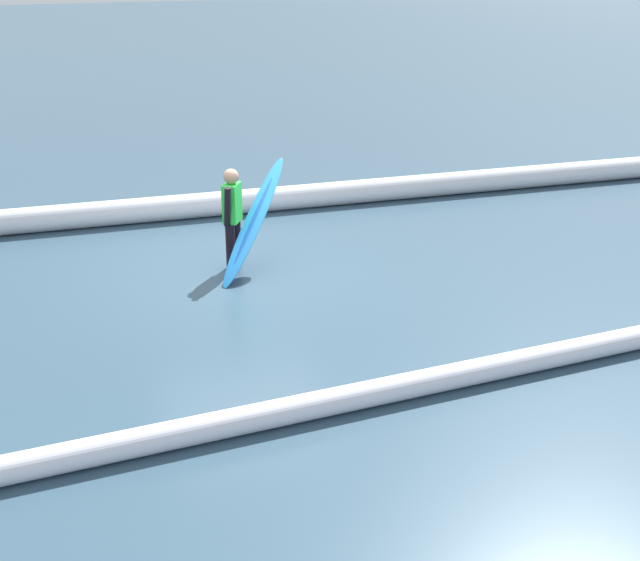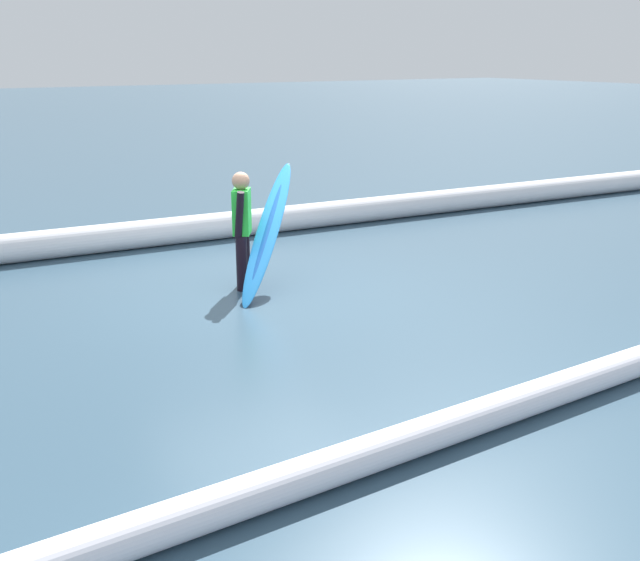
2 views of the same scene
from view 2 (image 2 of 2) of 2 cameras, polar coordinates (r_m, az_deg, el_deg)
ground_plane at (r=9.57m, az=-5.02°, el=-0.56°), size 120.97×120.97×0.00m
surfer at (r=9.41m, az=-5.93°, el=4.31°), size 0.35×0.55×1.47m
surfboard at (r=9.40m, az=-3.99°, el=3.75°), size 1.48×1.44×1.49m
wave_crest_foreground at (r=12.96m, az=0.92°, el=5.11°), size 21.24×1.65×0.42m
wave_crest_midground at (r=7.53m, az=22.87°, el=-5.73°), size 20.32×0.92×0.27m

